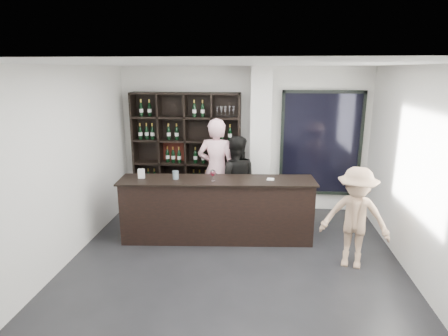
# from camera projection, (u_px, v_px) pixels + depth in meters

# --- Properties ---
(floor) EXTENTS (5.00, 5.50, 0.01)m
(floor) POSITION_uv_depth(u_px,v_px,m) (232.00, 273.00, 5.38)
(floor) COLOR black
(floor) RESTS_ON ground
(wine_shelf) EXTENTS (2.20, 0.35, 2.40)m
(wine_shelf) POSITION_uv_depth(u_px,v_px,m) (187.00, 152.00, 7.65)
(wine_shelf) COLOR black
(wine_shelf) RESTS_ON floor
(structural_column) EXTENTS (0.40, 0.40, 2.90)m
(structural_column) POSITION_uv_depth(u_px,v_px,m) (260.00, 142.00, 7.35)
(structural_column) COLOR silver
(structural_column) RESTS_ON floor
(glass_panel) EXTENTS (1.60, 0.08, 2.10)m
(glass_panel) POSITION_uv_depth(u_px,v_px,m) (321.00, 144.00, 7.46)
(glass_panel) COLOR black
(glass_panel) RESTS_ON floor
(tasting_counter) EXTENTS (3.25, 0.67, 1.07)m
(tasting_counter) POSITION_uv_depth(u_px,v_px,m) (217.00, 210.00, 6.33)
(tasting_counter) COLOR black
(tasting_counter) RESTS_ON floor
(taster_pink) EXTENTS (0.77, 0.55, 1.98)m
(taster_pink) POSITION_uv_depth(u_px,v_px,m) (216.00, 170.00, 7.07)
(taster_pink) COLOR #FFBFC8
(taster_pink) RESTS_ON floor
(taster_black) EXTENTS (0.86, 0.69, 1.68)m
(taster_black) POSITION_uv_depth(u_px,v_px,m) (235.00, 180.00, 6.95)
(taster_black) COLOR black
(taster_black) RESTS_ON floor
(customer) EXTENTS (1.10, 0.81, 1.51)m
(customer) POSITION_uv_depth(u_px,v_px,m) (355.00, 218.00, 5.40)
(customer) COLOR tan
(customer) RESTS_ON floor
(wine_glass) EXTENTS (0.10, 0.10, 0.22)m
(wine_glass) POSITION_uv_depth(u_px,v_px,m) (213.00, 175.00, 6.07)
(wine_glass) COLOR white
(wine_glass) RESTS_ON tasting_counter
(spit_cup) EXTENTS (0.12, 0.12, 0.13)m
(spit_cup) POSITION_uv_depth(u_px,v_px,m) (176.00, 175.00, 6.21)
(spit_cup) COLOR #9DB7C4
(spit_cup) RESTS_ON tasting_counter
(napkin_stack) EXTENTS (0.12, 0.12, 0.02)m
(napkin_stack) POSITION_uv_depth(u_px,v_px,m) (270.00, 179.00, 6.18)
(napkin_stack) COLOR white
(napkin_stack) RESTS_ON tasting_counter
(card_stand) EXTENTS (0.11, 0.06, 0.16)m
(card_stand) POSITION_uv_depth(u_px,v_px,m) (141.00, 174.00, 6.25)
(card_stand) COLOR white
(card_stand) RESTS_ON tasting_counter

